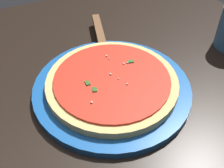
{
  "coord_description": "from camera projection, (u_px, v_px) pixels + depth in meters",
  "views": [
    {
      "loc": [
        -0.12,
        -0.38,
        1.14
      ],
      "look_at": [
        0.05,
        -0.02,
        0.76
      ],
      "focal_mm": 45.09,
      "sensor_mm": 36.0,
      "label": 1
    }
  ],
  "objects": [
    {
      "name": "restaurant_table",
      "position": [
        90.0,
        134.0,
        0.66
      ],
      "size": [
        1.02,
        0.86,
        0.74
      ],
      "color": "black",
      "rests_on": "ground_plane"
    },
    {
      "name": "pizza_server",
      "position": [
        101.0,
        40.0,
        0.67
      ],
      "size": [
        0.1,
        0.22,
        0.01
      ],
      "color": "silver",
      "rests_on": "serving_plate"
    },
    {
      "name": "serving_plate",
      "position": [
        112.0,
        89.0,
        0.56
      ],
      "size": [
        0.31,
        0.31,
        0.02
      ],
      "primitive_type": "cylinder",
      "color": "#195199",
      "rests_on": "restaurant_table"
    },
    {
      "name": "pizza",
      "position": [
        112.0,
        82.0,
        0.55
      ],
      "size": [
        0.26,
        0.26,
        0.02
      ],
      "color": "#DBB26B",
      "rests_on": "serving_plate"
    }
  ]
}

